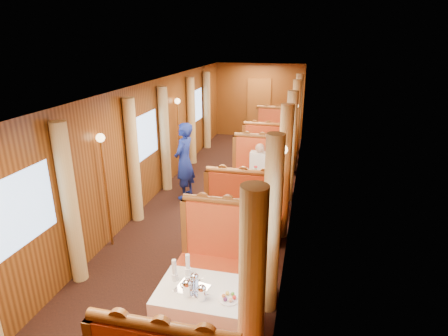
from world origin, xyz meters
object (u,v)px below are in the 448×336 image
(banquette_mid_fwd, at_px, (244,216))
(teapot_back, at_px, (194,282))
(banquette_mid_aft, at_px, (260,175))
(teapot_left, at_px, (187,289))
(table_far, at_px, (272,147))
(rose_vase_far, at_px, (274,128))
(steward, at_px, (184,161))
(fruit_plate, at_px, (229,298))
(rose_vase_mid, at_px, (256,169))
(teapot_right, at_px, (202,294))
(passenger, at_px, (259,165))
(banquette_far_fwd, at_px, (268,156))
(banquette_near_aft, at_px, (225,263))
(banquette_far_aft, at_px, (276,136))
(table_near, at_px, (205,317))
(table_mid, at_px, (253,195))
(tea_tray, at_px, (192,288))

(banquette_mid_fwd, bearing_deg, teapot_back, -92.83)
(banquette_mid_aft, xyz_separation_m, teapot_left, (-0.15, -4.64, 0.40))
(table_far, bearing_deg, rose_vase_far, 63.67)
(banquette_mid_fwd, relative_size, teapot_left, 7.34)
(rose_vase_far, bearing_deg, steward, -117.00)
(fruit_plate, distance_m, rose_vase_mid, 3.60)
(teapot_right, relative_size, passenger, 0.22)
(rose_vase_mid, bearing_deg, teapot_left, -92.99)
(teapot_right, bearing_deg, rose_vase_mid, 113.37)
(passenger, bearing_deg, table_far, 90.00)
(banquette_mid_fwd, bearing_deg, passenger, 90.00)
(banquette_far_fwd, height_order, rose_vase_far, banquette_far_fwd)
(banquette_near_aft, xyz_separation_m, teapot_right, (0.02, -1.17, 0.39))
(banquette_far_aft, height_order, teapot_left, banquette_far_aft)
(banquette_far_aft, xyz_separation_m, rose_vase_mid, (0.04, -4.52, 0.50))
(table_near, xyz_separation_m, banquette_near_aft, (0.00, 1.01, 0.05))
(banquette_near_aft, height_order, steward, steward)
(banquette_mid_aft, relative_size, banquette_far_fwd, 1.00)
(banquette_near_aft, bearing_deg, table_mid, 90.00)
(banquette_mid_fwd, bearing_deg, table_mid, 90.00)
(teapot_back, relative_size, rose_vase_mid, 0.45)
(tea_tray, relative_size, teapot_back, 2.12)
(steward, bearing_deg, banquette_far_aft, 166.36)
(rose_vase_far, relative_size, steward, 0.22)
(banquette_far_fwd, height_order, teapot_right, banquette_far_fwd)
(tea_tray, height_order, teapot_right, teapot_right)
(banquette_near_aft, xyz_separation_m, rose_vase_mid, (0.04, 2.48, 0.50))
(banquette_far_aft, relative_size, fruit_plate, 5.84)
(banquette_near_aft, height_order, teapot_back, banquette_near_aft)
(teapot_left, xyz_separation_m, rose_vase_far, (0.17, 7.17, 0.10))
(banquette_far_aft, height_order, rose_vase_mid, banquette_far_aft)
(teapot_left, height_order, teapot_right, teapot_left)
(banquette_mid_aft, xyz_separation_m, banquette_far_fwd, (0.00, 1.47, 0.00))
(banquette_mid_aft, relative_size, table_far, 1.28)
(table_far, relative_size, teapot_right, 6.38)
(banquette_far_aft, bearing_deg, teapot_right, -89.89)
(table_near, relative_size, banquette_near_aft, 0.78)
(banquette_far_fwd, bearing_deg, rose_vase_far, 89.00)
(banquette_mid_fwd, height_order, banquette_far_aft, same)
(banquette_mid_fwd, relative_size, passenger, 1.76)
(tea_tray, relative_size, rose_vase_mid, 0.94)
(table_mid, bearing_deg, banquette_far_aft, 90.00)
(banquette_near_aft, relative_size, passenger, 1.76)
(steward, bearing_deg, banquette_far_fwd, 150.05)
(banquette_mid_fwd, height_order, table_far, banquette_mid_fwd)
(table_far, distance_m, tea_tray, 7.03)
(teapot_left, relative_size, teapot_back, 1.14)
(table_far, xyz_separation_m, rose_vase_far, (0.02, 0.04, 0.55))
(table_far, height_order, teapot_left, teapot_left)
(tea_tray, height_order, rose_vase_far, rose_vase_far)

